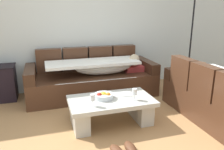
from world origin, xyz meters
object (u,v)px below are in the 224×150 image
object	(u,v)px
wine_glass_near_right	(135,92)
coffee_table	(111,108)
fruit_bowl	(104,96)
pair_of_shoes	(124,149)
couch_near_window	(222,99)
couch_along_wall	(94,78)
floor_lamp	(191,35)
wine_glass_near_left	(93,98)
open_magazine	(122,94)

from	to	relation	value
wine_glass_near_right	coffee_table	bearing A→B (deg)	156.84
fruit_bowl	pair_of_shoes	xyz separation A→B (m)	(0.03, -0.78, -0.38)
couch_near_window	wine_glass_near_right	xyz separation A→B (m)	(-1.28, 0.26, 0.16)
couch_near_window	coffee_table	size ratio (longest dim) A/B	1.57
fruit_bowl	wine_glass_near_right	size ratio (longest dim) A/B	1.69
couch_along_wall	fruit_bowl	world-z (taller)	couch_along_wall
pair_of_shoes	couch_along_wall	bearing A→B (deg)	86.97
couch_near_window	floor_lamp	xyz separation A→B (m)	(0.42, 1.45, 0.78)
wine_glass_near_right	floor_lamp	world-z (taller)	floor_lamp
wine_glass_near_left	open_magazine	world-z (taller)	wine_glass_near_left
open_magazine	wine_glass_near_right	bearing A→B (deg)	-61.15
fruit_bowl	wine_glass_near_left	size ratio (longest dim) A/B	1.69
couch_along_wall	open_magazine	bearing A→B (deg)	-80.63
couch_near_window	wine_glass_near_left	size ratio (longest dim) A/B	11.38
couch_along_wall	coffee_table	distance (m)	1.22
coffee_table	open_magazine	size ratio (longest dim) A/B	4.29
coffee_table	wine_glass_near_right	bearing A→B (deg)	-23.16
wine_glass_near_left	wine_glass_near_right	bearing A→B (deg)	3.66
open_magazine	floor_lamp	bearing A→B (deg)	36.04
fruit_bowl	open_magazine	world-z (taller)	fruit_bowl
coffee_table	floor_lamp	bearing A→B (deg)	27.67
couch_near_window	wine_glass_near_right	bearing A→B (deg)	78.34
fruit_bowl	floor_lamp	world-z (taller)	floor_lamp
open_magazine	coffee_table	bearing A→B (deg)	-142.00
couch_near_window	open_magazine	bearing A→B (deg)	69.50
couch_along_wall	wine_glass_near_left	bearing A→B (deg)	-103.55
coffee_table	floor_lamp	size ratio (longest dim) A/B	0.62
wine_glass_near_right	couch_along_wall	bearing A→B (deg)	101.46
couch_near_window	fruit_bowl	size ratio (longest dim) A/B	6.75
open_magazine	pair_of_shoes	world-z (taller)	open_magazine
couch_along_wall	open_magazine	size ratio (longest dim) A/B	8.57
couch_near_window	open_magazine	size ratio (longest dim) A/B	6.75
fruit_bowl	couch_near_window	bearing A→B (deg)	-14.58
wine_glass_near_left	floor_lamp	bearing A→B (deg)	27.85
coffee_table	wine_glass_near_left	world-z (taller)	wine_glass_near_left
coffee_table	fruit_bowl	world-z (taller)	fruit_bowl
couch_along_wall	open_magazine	distance (m)	1.12
couch_along_wall	open_magazine	xyz separation A→B (m)	(0.18, -1.10, 0.06)
couch_near_window	pair_of_shoes	distance (m)	1.72
couch_along_wall	fruit_bowl	distance (m)	1.19
couch_near_window	wine_glass_near_right	size ratio (longest dim) A/B	11.38
couch_along_wall	couch_near_window	world-z (taller)	same
wine_glass_near_right	pair_of_shoes	distance (m)	0.84
couch_along_wall	wine_glass_near_right	size ratio (longest dim) A/B	14.45
couch_along_wall	coffee_table	world-z (taller)	couch_along_wall
couch_along_wall	wine_glass_near_right	distance (m)	1.39
couch_near_window	wine_glass_near_left	distance (m)	1.91
wine_glass_near_right	pair_of_shoes	xyz separation A→B (m)	(-0.38, -0.60, -0.45)
wine_glass_near_left	couch_along_wall	bearing A→B (deg)	76.45
fruit_bowl	wine_glass_near_right	bearing A→B (deg)	-23.34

